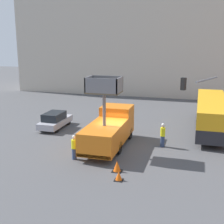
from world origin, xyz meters
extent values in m
plane|color=#4C4C4F|center=(0.00, 0.00, 0.00)|extent=(120.00, 120.00, 0.00)
cube|color=#BCB2A3|center=(0.00, 26.84, 7.03)|extent=(44.00, 10.00, 14.06)
cube|color=orange|center=(-0.54, 2.48, 1.63)|extent=(2.52, 2.20, 2.34)
cube|color=orange|center=(-0.54, -1.18, 1.27)|extent=(2.52, 5.13, 1.63)
cube|color=red|center=(-0.54, -3.70, 0.61)|extent=(2.47, 0.10, 0.24)
cylinder|color=black|center=(-1.65, 2.48, 0.51)|extent=(0.30, 1.02, 1.02)
cylinder|color=black|center=(0.56, 2.48, 0.51)|extent=(0.30, 1.02, 1.02)
cylinder|color=black|center=(-1.65, -1.18, 0.51)|extent=(0.30, 1.02, 1.02)
cylinder|color=black|center=(0.56, -1.18, 0.51)|extent=(0.30, 1.02, 1.02)
cylinder|color=slate|center=(-0.54, -1.18, 3.32)|extent=(0.24, 0.24, 2.46)
cube|color=brown|center=(-0.54, -1.18, 4.60)|extent=(2.38, 1.74, 0.10)
cube|color=slate|center=(-1.69, -1.18, 5.17)|extent=(0.08, 1.74, 1.05)
cube|color=slate|center=(0.61, -1.18, 5.17)|extent=(0.08, 1.74, 1.05)
cube|color=slate|center=(-0.54, -0.35, 5.17)|extent=(2.38, 0.08, 1.05)
cube|color=slate|center=(-0.54, -2.01, 5.17)|extent=(2.38, 0.08, 1.05)
cube|color=#232328|center=(7.27, 7.02, 1.02)|extent=(2.54, 11.68, 1.11)
cube|color=orange|center=(7.27, 7.02, 2.25)|extent=(2.54, 11.68, 1.36)
cube|color=black|center=(7.27, 7.02, 2.05)|extent=(2.56, 11.22, 0.60)
cylinder|color=black|center=(6.14, 10.64, 0.54)|extent=(0.30, 1.08, 1.08)
cylinder|color=black|center=(8.39, 10.64, 0.54)|extent=(0.30, 1.08, 1.08)
cylinder|color=black|center=(6.14, 3.39, 0.54)|extent=(0.30, 1.08, 1.08)
cylinder|color=slate|center=(6.53, -0.26, 5.64)|extent=(1.48, 3.25, 0.13)
cube|color=black|center=(4.93, 0.42, 5.19)|extent=(0.42, 0.42, 0.90)
sphere|color=red|center=(4.93, 0.42, 5.44)|extent=(0.20, 0.20, 0.20)
cylinder|color=navy|center=(-2.20, -3.08, 0.40)|extent=(0.32, 0.32, 0.81)
cylinder|color=yellow|center=(-2.20, -3.08, 1.13)|extent=(0.38, 0.38, 0.64)
sphere|color=tan|center=(-2.20, -3.08, 1.56)|extent=(0.22, 0.22, 0.22)
sphere|color=white|center=(-2.20, -3.08, 1.66)|extent=(0.23, 0.23, 0.23)
cylinder|color=navy|center=(3.51, 1.25, 0.44)|extent=(0.32, 0.32, 0.87)
cylinder|color=yellow|center=(3.51, 1.25, 1.22)|extent=(0.38, 0.38, 0.69)
sphere|color=tan|center=(3.51, 1.25, 1.69)|extent=(0.24, 0.24, 0.24)
sphere|color=white|center=(3.51, 1.25, 1.79)|extent=(0.25, 0.25, 0.25)
cube|color=black|center=(1.69, -5.50, 0.01)|extent=(0.53, 0.53, 0.03)
cone|color=#F25B0F|center=(1.69, -5.50, 0.30)|extent=(0.42, 0.42, 0.61)
cube|color=black|center=(1.25, -4.27, 0.01)|extent=(0.63, 0.63, 0.03)
cone|color=#F25B0F|center=(1.25, -4.27, 0.36)|extent=(0.51, 0.51, 0.73)
cube|color=#A8A8B2|center=(-6.99, 3.82, 0.56)|extent=(1.76, 4.34, 0.58)
cube|color=black|center=(-6.99, 3.61, 1.20)|extent=(1.55, 2.39, 0.70)
cylinder|color=black|center=(-7.75, 5.17, 0.32)|extent=(0.22, 0.64, 0.64)
cylinder|color=black|center=(-6.24, 5.17, 0.32)|extent=(0.22, 0.64, 0.64)
cylinder|color=black|center=(-7.75, 2.48, 0.32)|extent=(0.22, 0.64, 0.64)
cylinder|color=black|center=(-6.24, 2.48, 0.32)|extent=(0.22, 0.64, 0.64)
camera|label=1|loc=(6.01, -22.38, 8.41)|focal=50.00mm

